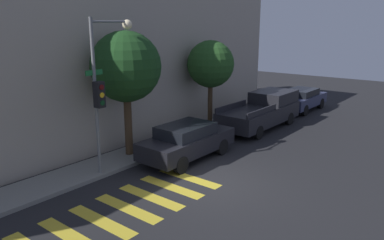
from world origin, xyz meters
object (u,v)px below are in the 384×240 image
(sedan_near_corner, at_px, (187,141))
(pickup_truck, at_px, (263,110))
(sedan_middle, at_px, (302,99))
(traffic_light_pole, at_px, (105,78))
(tree_near_corner, at_px, (126,67))
(tree_midblock, at_px, (211,64))

(sedan_near_corner, relative_size, pickup_truck, 0.77)
(sedan_middle, bearing_deg, traffic_light_pole, 175.02)
(tree_near_corner, bearing_deg, traffic_light_pole, -155.03)
(tree_near_corner, bearing_deg, sedan_near_corner, -57.78)
(pickup_truck, bearing_deg, tree_midblock, 133.82)
(sedan_near_corner, distance_m, pickup_truck, 6.39)
(pickup_truck, height_order, tree_midblock, tree_midblock)
(pickup_truck, relative_size, sedan_middle, 1.30)
(sedan_near_corner, distance_m, tree_near_corner, 3.82)
(tree_midblock, bearing_deg, pickup_truck, -46.18)
(tree_midblock, bearing_deg, traffic_light_pole, -173.94)
(pickup_truck, height_order, sedan_middle, pickup_truck)
(pickup_truck, distance_m, tree_near_corner, 8.44)
(traffic_light_pole, bearing_deg, pickup_truck, -7.72)
(traffic_light_pole, xyz_separation_m, tree_near_corner, (1.69, 0.79, 0.16))
(sedan_near_corner, height_order, tree_midblock, tree_midblock)
(traffic_light_pole, distance_m, pickup_truck, 9.82)
(tree_near_corner, xyz_separation_m, tree_midblock, (5.71, 0.00, -0.35))
(traffic_light_pole, height_order, tree_midblock, traffic_light_pole)
(pickup_truck, bearing_deg, sedan_middle, 0.00)
(pickup_truck, distance_m, sedan_middle, 5.22)
(sedan_middle, bearing_deg, tree_midblock, 164.04)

